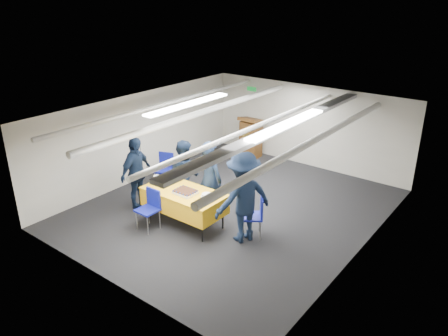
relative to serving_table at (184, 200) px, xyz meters
The scene contains 14 objects.
ground 1.38m from the serving_table, 71.02° to the left, with size 7.00×7.00×0.00m, color black.
room_shell 2.10m from the serving_table, 72.53° to the left, with size 6.00×7.00×2.30m.
serving_table is the anchor object (origin of this frame).
sheet_cake 0.28m from the serving_table, 33.02° to the right, with size 0.46×0.35×0.08m.
plate_stack_left 0.79m from the serving_table, behind, with size 0.20×0.20×0.17m.
plate_stack_right 0.73m from the serving_table, ahead, with size 0.24×0.24×0.16m.
podium 4.41m from the serving_table, 105.65° to the left, with size 0.62×0.53×1.25m.
chair_near 0.72m from the serving_table, 128.08° to the right, with size 0.43×0.43×0.87m.
chair_right 1.58m from the serving_table, 18.75° to the left, with size 0.59×0.59×0.87m.
chair_left 2.10m from the serving_table, 146.06° to the left, with size 0.53×0.53×0.87m.
sailor_a 0.74m from the serving_table, 76.23° to the left, with size 0.63×0.42×1.74m, color black.
sailor_b 0.94m from the serving_table, 131.83° to the left, with size 0.77×0.60×1.59m, color black.
sailor_c 1.42m from the serving_table, behind, with size 0.99×0.41×1.70m, color black.
sailor_d 1.43m from the serving_table, 10.37° to the left, with size 1.21×0.69×1.87m, color black.
Camera 1 is at (5.33, -7.26, 4.73)m, focal length 35.00 mm.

